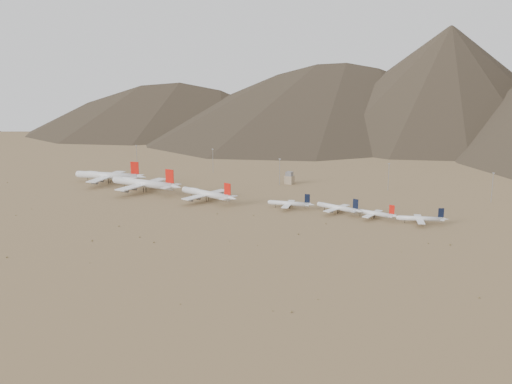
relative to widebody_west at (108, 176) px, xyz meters
The scene contains 16 objects.
ground 134.96m from the widebody_west, 17.00° to the right, with size 3000.00×3000.00×0.00m, color #9F7B52.
mountain_ridge 881.73m from the widebody_west, 81.49° to the left, with size 4400.00×1000.00×300.00m.
widebody_west is the anchor object (origin of this frame).
widebody_centre 57.00m from the widebody_west, 14.63° to the right, with size 79.91×61.31×23.72m.
widebody_east 127.33m from the widebody_west, ahead, with size 62.78×49.26×18.90m.
narrowbody_a 200.21m from the widebody_west, ahead, with size 38.67×28.29×12.89m.
narrowbody_b 240.12m from the widebody_west, ahead, with size 41.31×30.42×13.87m.
narrowbody_c 269.58m from the widebody_west, ahead, with size 37.71×27.40×12.49m.
narrowbody_d 304.34m from the widebody_west, ahead, with size 36.21×26.99×12.42m.
control_tower 178.15m from the widebody_west, 26.91° to the left, with size 8.00×8.00×12.00m.
mast_far_west 89.11m from the widebody_west, 110.67° to the left, with size 2.00×0.60×25.70m.
mast_west 115.68m from the widebody_west, 58.66° to the left, with size 2.00×0.60×25.70m.
mast_centre 168.61m from the widebody_west, 25.44° to the left, with size 2.00×0.60×25.70m.
mast_east 270.09m from the widebody_west, 20.60° to the left, with size 2.00×0.60×25.70m.
mast_far_east 354.17m from the widebody_west, 14.56° to the left, with size 2.00×0.60×25.70m.
desert_scrub 177.44m from the widebody_west, 43.74° to the right, with size 450.57×171.19×0.87m.
Camera 1 is at (253.12, -381.18, 114.00)m, focal length 40.00 mm.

